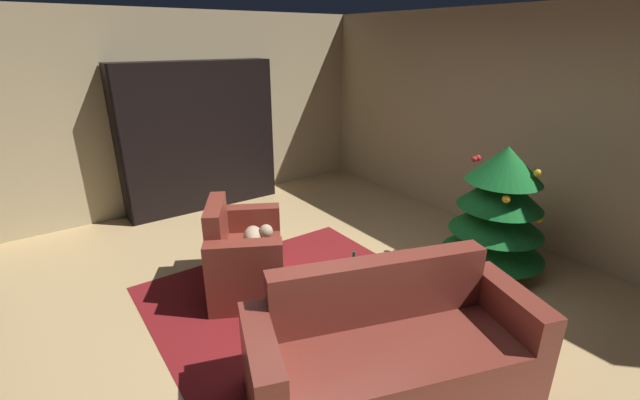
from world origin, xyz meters
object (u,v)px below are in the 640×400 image
at_px(book_stack_on_table, 328,277).
at_px(bottle_on_table, 353,272).
at_px(decorated_tree, 498,209).
at_px(bookshelf_unit, 208,137).
at_px(couch_red, 391,351).
at_px(armchair_red, 244,258).
at_px(coffee_table, 329,287).

xyz_separation_m(book_stack_on_table, bottle_on_table, (0.12, 0.16, 0.05)).
bearing_deg(decorated_tree, bookshelf_unit, -154.27).
relative_size(bookshelf_unit, couch_red, 1.01).
relative_size(couch_red, decorated_tree, 1.58).
height_order(bookshelf_unit, armchair_red, bookshelf_unit).
distance_m(armchair_red, bottle_on_table, 1.20).
bearing_deg(book_stack_on_table, armchair_red, -164.30).
relative_size(coffee_table, bottle_on_table, 2.30).
xyz_separation_m(armchair_red, bottle_on_table, (1.09, 0.43, 0.22)).
relative_size(bookshelf_unit, coffee_table, 3.00).
bearing_deg(armchair_red, book_stack_on_table, 15.70).
bearing_deg(decorated_tree, book_stack_on_table, -95.34).
height_order(coffee_table, bottle_on_table, bottle_on_table).
bearing_deg(armchair_red, couch_red, 8.09).
xyz_separation_m(couch_red, decorated_tree, (-0.57, 2.03, 0.36)).
xyz_separation_m(bookshelf_unit, couch_red, (4.03, -0.37, -0.70)).
xyz_separation_m(coffee_table, decorated_tree, (0.21, 1.98, 0.28)).
distance_m(bookshelf_unit, coffee_table, 3.32).
xyz_separation_m(bookshelf_unit, decorated_tree, (3.46, 1.67, -0.33)).
height_order(couch_red, decorated_tree, decorated_tree).
distance_m(book_stack_on_table, bottle_on_table, 0.21).
height_order(armchair_red, bottle_on_table, armchair_red).
bearing_deg(coffee_table, couch_red, -4.09).
distance_m(book_stack_on_table, decorated_tree, 2.02).
bearing_deg(couch_red, bookshelf_unit, 174.76).
bearing_deg(coffee_table, bookshelf_unit, 174.49).
relative_size(armchair_red, bottle_on_table, 3.86).
relative_size(book_stack_on_table, decorated_tree, 0.18).
height_order(couch_red, bottle_on_table, couch_red).
distance_m(couch_red, bottle_on_table, 0.70).
bearing_deg(couch_red, bottle_on_table, 163.51).
bearing_deg(decorated_tree, bottle_on_table, -91.96).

